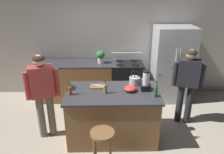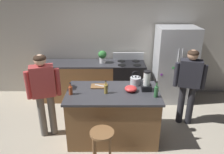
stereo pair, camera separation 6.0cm
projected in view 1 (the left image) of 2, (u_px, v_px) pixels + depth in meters
name	position (u px, v px, depth m)	size (l,w,h in m)	color
ground_plane	(112.00, 136.00, 4.07)	(14.00, 14.00, 0.00)	#B2A893
back_wall	(111.00, 42.00, 5.35)	(8.00, 0.10, 2.70)	#BCB7AD
kitchen_island	(112.00, 115.00, 3.89)	(1.61, 0.93, 0.94)	brown
back_counter_run	(79.00, 81.00, 5.31)	(2.00, 0.64, 0.94)	brown
refrigerator	(172.00, 65.00, 5.14)	(0.90, 0.73, 1.80)	#B7BABF
stove_range	(127.00, 81.00, 5.30)	(0.76, 0.65, 1.12)	black
person_by_island_left	(43.00, 89.00, 3.74)	(0.59, 0.33, 1.58)	#66605B
person_by_sink_right	(188.00, 80.00, 4.16)	(0.59, 0.32, 1.56)	#26262B
bar_stool	(102.00, 140.00, 3.17)	(0.36, 0.36, 0.66)	brown
potted_plant	(101.00, 56.00, 5.07)	(0.20, 0.20, 0.30)	silver
blender_appliance	(146.00, 82.00, 3.72)	(0.17, 0.17, 0.36)	black
bottle_vinegar	(105.00, 89.00, 3.62)	(0.06, 0.06, 0.24)	olive
bottle_cooking_sauce	(70.00, 90.00, 3.58)	(0.06, 0.06, 0.22)	#B24C26
bottle_olive_oil	(156.00, 91.00, 3.51)	(0.07, 0.07, 0.28)	#2D6638
mixing_bowl	(130.00, 89.00, 3.71)	(0.22, 0.22, 0.10)	red
tea_kettle	(135.00, 80.00, 3.97)	(0.28, 0.20, 0.27)	#B7BABF
cutting_board	(98.00, 86.00, 3.89)	(0.30, 0.20, 0.02)	brown
chef_knife	(100.00, 86.00, 3.89)	(0.22, 0.03, 0.01)	#B7BABF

